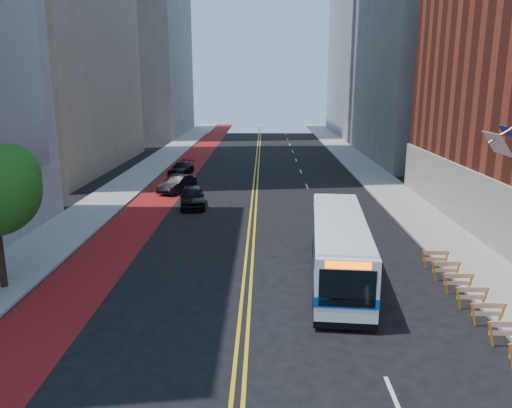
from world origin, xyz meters
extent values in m
plane|color=black|center=(0.00, 0.00, 0.00)|extent=(160.00, 160.00, 0.00)
cube|color=gray|center=(-12.00, 30.00, 0.07)|extent=(4.00, 140.00, 0.15)
cube|color=gray|center=(12.00, 30.00, 0.07)|extent=(4.00, 140.00, 0.15)
cube|color=maroon|center=(-8.10, 30.00, 0.00)|extent=(3.60, 140.00, 0.01)
cube|color=gold|center=(-0.18, 30.00, 0.00)|extent=(0.14, 140.00, 0.01)
cube|color=gold|center=(0.18, 30.00, 0.00)|extent=(0.14, 140.00, 0.01)
cube|color=silver|center=(4.80, -2.00, 0.01)|extent=(0.14, 2.20, 0.01)
cube|color=silver|center=(4.80, 6.00, 0.01)|extent=(0.14, 2.20, 0.01)
cube|color=silver|center=(4.80, 14.00, 0.01)|extent=(0.14, 2.20, 0.01)
cube|color=silver|center=(4.80, 22.00, 0.01)|extent=(0.14, 2.20, 0.01)
cube|color=silver|center=(4.80, 30.00, 0.01)|extent=(0.14, 2.20, 0.01)
cube|color=silver|center=(4.80, 38.00, 0.01)|extent=(0.14, 2.20, 0.01)
cube|color=silver|center=(4.80, 46.00, 0.01)|extent=(0.14, 2.20, 0.01)
cube|color=silver|center=(4.80, 54.00, 0.01)|extent=(0.14, 2.20, 0.01)
cube|color=silver|center=(4.80, 62.00, 0.01)|extent=(0.14, 2.20, 0.01)
cube|color=silver|center=(4.80, 70.00, 0.01)|extent=(0.14, 2.20, 0.01)
cube|color=silver|center=(4.80, 78.00, 0.01)|extent=(0.14, 2.20, 0.01)
cube|color=silver|center=(4.80, 86.00, 0.01)|extent=(0.14, 2.20, 0.01)
cube|color=#9E9384|center=(14.05, 12.00, 2.00)|extent=(0.50, 36.00, 4.00)
cube|color=black|center=(14.15, 13.00, 1.10)|extent=(0.35, 2.80, 2.20)
cube|color=black|center=(14.15, 20.00, 1.10)|extent=(0.35, 2.80, 2.20)
cube|color=#B21419|center=(11.70, 8.00, 6.60)|extent=(0.75, 1.90, 1.05)
cube|color=navy|center=(12.25, 8.45, 7.15)|extent=(0.39, 0.85, 0.52)
cube|color=orange|center=(9.05, -0.45, 0.50)|extent=(0.32, 0.06, 0.99)
cube|color=orange|center=(9.05, 1.10, 0.50)|extent=(0.32, 0.06, 0.99)
cube|color=orange|center=(9.60, 1.10, 0.90)|extent=(1.25, 0.05, 0.22)
cube|color=orange|center=(9.60, 1.10, 0.55)|extent=(1.25, 0.05, 0.18)
cube|color=orange|center=(9.05, 2.65, 0.50)|extent=(0.32, 0.06, 0.99)
cube|color=orange|center=(10.15, 2.65, 0.50)|extent=(0.32, 0.06, 0.99)
cube|color=orange|center=(9.60, 2.65, 0.90)|extent=(1.25, 0.05, 0.22)
cube|color=orange|center=(9.60, 2.65, 0.55)|extent=(1.25, 0.05, 0.18)
cube|color=orange|center=(9.05, 4.20, 0.50)|extent=(0.32, 0.06, 0.99)
cube|color=orange|center=(10.15, 4.20, 0.50)|extent=(0.32, 0.06, 0.99)
cube|color=orange|center=(9.60, 4.20, 0.90)|extent=(1.25, 0.05, 0.22)
cube|color=orange|center=(9.60, 4.20, 0.55)|extent=(1.25, 0.05, 0.18)
cube|color=orange|center=(9.05, 5.75, 0.50)|extent=(0.32, 0.06, 0.99)
cube|color=orange|center=(10.15, 5.75, 0.50)|extent=(0.32, 0.06, 0.99)
cube|color=orange|center=(9.60, 5.75, 0.90)|extent=(1.25, 0.05, 0.22)
cube|color=orange|center=(9.60, 5.75, 0.55)|extent=(1.25, 0.05, 0.18)
cube|color=orange|center=(9.05, 7.30, 0.50)|extent=(0.32, 0.06, 0.99)
cube|color=orange|center=(10.15, 7.30, 0.50)|extent=(0.32, 0.06, 0.99)
cube|color=orange|center=(9.60, 7.30, 0.90)|extent=(1.25, 0.05, 0.22)
cube|color=orange|center=(9.60, 7.30, 0.55)|extent=(1.25, 0.05, 0.18)
cube|color=orange|center=(9.05, 8.85, 0.50)|extent=(0.32, 0.06, 0.99)
cube|color=orange|center=(10.15, 8.85, 0.50)|extent=(0.32, 0.06, 0.99)
cube|color=orange|center=(9.60, 8.85, 0.90)|extent=(1.25, 0.05, 0.22)
cube|color=orange|center=(9.60, 8.85, 0.55)|extent=(1.25, 0.05, 0.18)
cylinder|color=black|center=(-11.30, 6.00, 1.75)|extent=(0.32, 0.32, 3.20)
sphere|color=#114E10|center=(-10.70, 6.40, 5.35)|extent=(2.80, 2.80, 2.80)
cube|color=silver|center=(4.45, 7.53, 1.66)|extent=(3.44, 11.37, 2.66)
cube|color=#0C3E90|center=(4.45, 7.53, 1.26)|extent=(3.48, 11.41, 0.42)
cube|color=black|center=(4.51, 8.27, 2.10)|extent=(3.18, 8.03, 0.89)
cube|color=black|center=(3.93, 1.98, 1.87)|extent=(2.13, 0.29, 1.49)
cube|color=black|center=(4.96, 13.07, 2.05)|extent=(1.94, 0.27, 0.93)
cube|color=#FF5905|center=(3.93, 1.97, 2.80)|extent=(1.70, 0.23, 0.28)
cube|color=silver|center=(4.45, 7.53, 3.03)|extent=(3.27, 10.80, 0.11)
cube|color=black|center=(4.45, 7.53, 0.33)|extent=(3.47, 11.40, 0.28)
cylinder|color=black|center=(3.02, 4.06, 0.47)|extent=(0.36, 0.95, 0.93)
cylinder|color=black|center=(5.21, 3.86, 0.47)|extent=(0.36, 0.95, 0.93)
cylinder|color=black|center=(3.64, 10.75, 0.47)|extent=(0.36, 0.95, 0.93)
cylinder|color=black|center=(5.83, 10.55, 0.47)|extent=(0.36, 0.95, 0.93)
cylinder|color=black|center=(3.76, 12.09, 0.47)|extent=(0.36, 0.95, 0.93)
cylinder|color=black|center=(5.95, 11.89, 0.47)|extent=(0.36, 0.95, 0.93)
imported|color=black|center=(-4.76, 22.04, 0.79)|extent=(2.57, 4.87, 1.58)
imported|color=black|center=(-6.83, 27.38, 0.73)|extent=(3.03, 4.67, 1.45)
imported|color=black|center=(-7.88, 35.97, 0.64)|extent=(2.55, 4.64, 1.28)
camera|label=1|loc=(0.78, -15.48, 9.38)|focal=35.00mm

